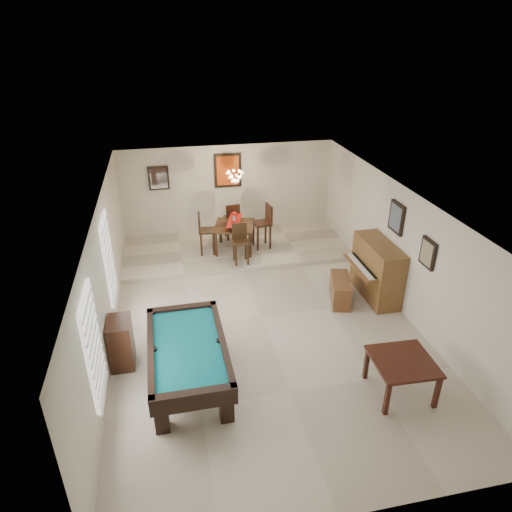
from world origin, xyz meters
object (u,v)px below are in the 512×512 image
object	(u,v)px
dining_chair_north	(232,221)
pool_table	(189,364)
dining_chair_south	(241,244)
dining_table	(235,235)
chandelier	(235,173)
dining_chair_east	(262,227)
piano_bench	(340,290)
upright_piano	(370,271)
apothecary_chest	(121,343)
dining_chair_west	(207,234)
square_table	(400,376)
flower_vase	(234,216)

from	to	relation	value
dining_chair_north	pool_table	bearing A→B (deg)	69.52
pool_table	dining_chair_south	world-z (taller)	dining_chair_south
dining_table	chandelier	size ratio (longest dim) A/B	1.68
dining_table	dining_chair_east	distance (m)	0.76
pool_table	dining_table	bearing A→B (deg)	71.10
piano_bench	dining_chair_east	xyz separation A→B (m)	(-1.17, 2.81, 0.44)
upright_piano	chandelier	distance (m)	4.12
apothecary_chest	dining_chair_west	bearing A→B (deg)	63.43
upright_piano	chandelier	size ratio (longest dim) A/B	2.59
upright_piano	dining_chair_west	bearing A→B (deg)	141.13
upright_piano	piano_bench	world-z (taller)	upright_piano
square_table	dining_chair_north	bearing A→B (deg)	105.48
pool_table	square_table	world-z (taller)	pool_table
dining_chair_north	dining_chair_west	size ratio (longest dim) A/B	0.95
dining_chair_south	flower_vase	bearing A→B (deg)	91.48
flower_vase	dining_chair_east	world-z (taller)	dining_chair_east
upright_piano	dining_chair_north	bearing A→B (deg)	126.19
upright_piano	apothecary_chest	xyz separation A→B (m)	(-5.32, -1.27, -0.19)
dining_chair_west	flower_vase	bearing A→B (deg)	-80.84
chandelier	piano_bench	bearing A→B (deg)	-57.67
apothecary_chest	chandelier	world-z (taller)	chandelier
square_table	dining_chair_east	distance (m)	5.83
square_table	apothecary_chest	bearing A→B (deg)	159.60
flower_vase	dining_chair_west	size ratio (longest dim) A/B	0.23
apothecary_chest	dining_chair_west	size ratio (longest dim) A/B	0.84
dining_chair_north	dining_chair_east	distance (m)	1.03
dining_table	dining_chair_east	size ratio (longest dim) A/B	0.85
square_table	apothecary_chest	distance (m)	4.86
dining_chair_south	dining_chair_west	distance (m)	1.06
flower_vase	apothecary_chest	bearing A→B (deg)	-124.10
square_table	flower_vase	xyz separation A→B (m)	(-1.84, 5.70, 0.74)
pool_table	dining_chair_west	bearing A→B (deg)	79.27
pool_table	piano_bench	world-z (taller)	pool_table
dining_table	dining_chair_south	size ratio (longest dim) A/B	0.99
piano_bench	dining_chair_east	world-z (taller)	dining_chair_east
piano_bench	flower_vase	world-z (taller)	flower_vase
dining_chair_south	chandelier	xyz separation A→B (m)	(0.03, 0.89, 1.57)
upright_piano	dining_table	size ratio (longest dim) A/B	1.54
chandelier	dining_chair_north	bearing A→B (deg)	91.26
dining_table	dining_chair_north	distance (m)	0.77
upright_piano	piano_bench	distance (m)	0.80
piano_bench	dining_chair_south	bearing A→B (deg)	132.85
square_table	chandelier	distance (m)	6.35
piano_bench	dining_chair_west	distance (m)	3.84
pool_table	flower_vase	xyz separation A→B (m)	(1.57, 4.77, 0.68)
pool_table	piano_bench	xyz separation A→B (m)	(3.48, 1.96, -0.12)
piano_bench	chandelier	bearing A→B (deg)	122.33
upright_piano	dining_chair_west	size ratio (longest dim) A/B	1.42
dining_chair_east	dining_chair_north	bearing A→B (deg)	-145.42
apothecary_chest	pool_table	bearing A→B (deg)	-33.65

